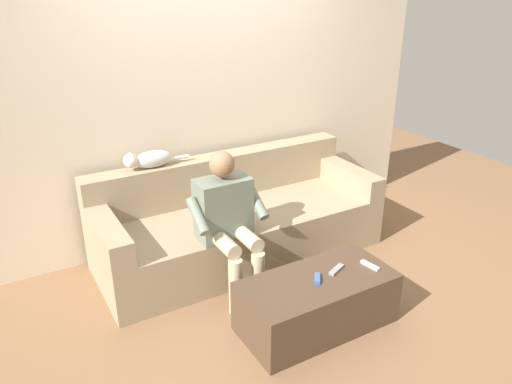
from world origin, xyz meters
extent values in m
plane|color=#846042|center=(0.00, 0.60, 0.00)|extent=(8.00, 8.00, 0.00)
cube|color=beige|center=(0.00, -0.66, 1.38)|extent=(4.39, 0.06, 2.77)
cube|color=#9E896B|center=(0.00, 0.00, 0.21)|extent=(2.03, 0.70, 0.43)
cube|color=#9E896B|center=(0.00, -0.45, 0.40)|extent=(2.37, 0.20, 0.80)
cube|color=#9E896B|center=(-1.10, 0.00, 0.31)|extent=(0.17, 0.70, 0.62)
cube|color=#9E896B|center=(1.10, 0.00, 0.31)|extent=(0.17, 0.70, 0.62)
cube|color=#4C3828|center=(0.00, 0.98, 0.19)|extent=(1.04, 0.51, 0.37)
cube|color=slate|center=(0.32, 0.24, 0.65)|extent=(0.39, 0.23, 0.46)
sphere|color=#936B4C|center=(0.32, 0.24, 1.00)|extent=(0.18, 0.18, 0.18)
cylinder|color=#C6B793|center=(0.23, 0.41, 0.48)|extent=(0.11, 0.35, 0.11)
cylinder|color=#C6B793|center=(0.41, 0.41, 0.48)|extent=(0.11, 0.35, 0.11)
cylinder|color=#C6B793|center=(0.23, 0.58, 0.21)|extent=(0.10, 0.10, 0.43)
cylinder|color=#C6B793|center=(0.41, 0.58, 0.21)|extent=(0.10, 0.10, 0.43)
cylinder|color=slate|center=(0.08, 0.32, 0.68)|extent=(0.08, 0.27, 0.22)
cylinder|color=slate|center=(0.55, 0.32, 0.68)|extent=(0.08, 0.27, 0.22)
ellipsoid|color=silver|center=(0.59, -0.45, 0.87)|extent=(0.31, 0.14, 0.14)
sphere|color=silver|center=(0.77, -0.45, 0.89)|extent=(0.12, 0.12, 0.12)
cone|color=silver|center=(0.76, -0.48, 0.94)|extent=(0.04, 0.04, 0.03)
cone|color=silver|center=(0.76, -0.42, 0.94)|extent=(0.04, 0.04, 0.03)
cylinder|color=silver|center=(0.38, -0.45, 0.84)|extent=(0.18, 0.03, 0.03)
cube|color=gray|center=(-0.17, 0.96, 0.38)|extent=(0.15, 0.09, 0.02)
cube|color=#3860B7|center=(0.01, 0.99, 0.38)|extent=(0.10, 0.11, 0.02)
cube|color=white|center=(-0.40, 1.04, 0.38)|extent=(0.05, 0.15, 0.02)
camera|label=1|loc=(1.74, 3.17, 2.20)|focal=34.80mm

